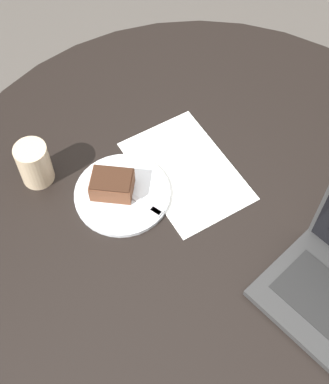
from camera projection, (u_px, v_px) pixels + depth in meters
ground_plane at (193, 315)px, 1.90m from camera, size 12.00×12.00×0.00m
dining_table at (204, 230)px, 1.37m from camera, size 1.33×1.33×0.75m
paper_document at (186, 171)px, 1.32m from camera, size 0.36×0.29×0.00m
plate at (122, 194)px, 1.28m from camera, size 0.23×0.23×0.01m
cake_slice at (112, 185)px, 1.26m from camera, size 0.12×0.12×0.05m
fork at (138, 200)px, 1.26m from camera, size 0.17×0.05×0.00m
coffee_glass at (34, 164)px, 1.27m from camera, size 0.08×0.08×0.11m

